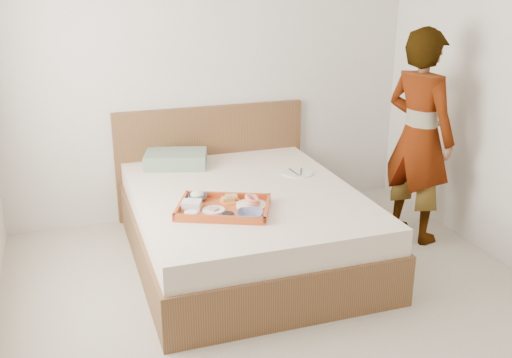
{
  "coord_description": "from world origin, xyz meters",
  "views": [
    {
      "loc": [
        -1.22,
        -2.8,
        2.03
      ],
      "look_at": [
        0.03,
        0.9,
        0.65
      ],
      "focal_mm": 41.36,
      "sensor_mm": 36.0,
      "label": 1
    }
  ],
  "objects_px": {
    "bed": "(245,225)",
    "tray": "(224,207)",
    "dinner_plate": "(297,173)",
    "person": "(419,137)"
  },
  "relations": [
    {
      "from": "bed",
      "to": "tray",
      "type": "height_order",
      "value": "tray"
    },
    {
      "from": "bed",
      "to": "dinner_plate",
      "type": "distance_m",
      "value": 0.62
    },
    {
      "from": "bed",
      "to": "person",
      "type": "xyz_separation_m",
      "value": [
        1.39,
        -0.05,
        0.56
      ]
    },
    {
      "from": "bed",
      "to": "person",
      "type": "relative_size",
      "value": 1.21
    },
    {
      "from": "person",
      "to": "dinner_plate",
      "type": "bearing_deg",
      "value": 53.69
    },
    {
      "from": "bed",
      "to": "tray",
      "type": "distance_m",
      "value": 0.5
    },
    {
      "from": "dinner_plate",
      "to": "person",
      "type": "distance_m",
      "value": 0.97
    },
    {
      "from": "tray",
      "to": "dinner_plate",
      "type": "distance_m",
      "value": 0.94
    },
    {
      "from": "tray",
      "to": "person",
      "type": "relative_size",
      "value": 0.36
    },
    {
      "from": "dinner_plate",
      "to": "tray",
      "type": "bearing_deg",
      "value": -143.88
    }
  ]
}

